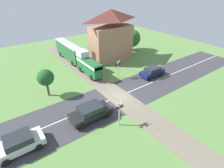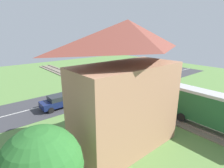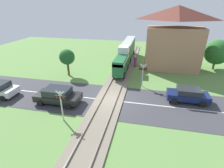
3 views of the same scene
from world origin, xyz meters
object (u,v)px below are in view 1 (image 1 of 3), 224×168
(car_near_crossing, at_px, (91,112))
(crossing_signal_east_approach, at_px, (118,67))
(pedestrian_by_station, at_px, (87,61))
(car_behind_queue, at_px, (19,143))
(car_far_side, at_px, (152,72))
(train, at_px, (75,55))
(station_building, at_px, (111,36))
(crossing_signal_west_approach, at_px, (119,111))

(car_near_crossing, distance_m, crossing_signal_east_approach, 9.43)
(pedestrian_by_station, bearing_deg, car_behind_queue, -136.77)
(pedestrian_by_station, bearing_deg, car_far_side, -57.42)
(crossing_signal_east_approach, relative_size, pedestrian_by_station, 1.60)
(train, height_order, car_near_crossing, train)
(train, distance_m, pedestrian_by_station, 2.06)
(train, height_order, station_building, station_building)
(car_behind_queue, xyz_separation_m, pedestrian_by_station, (13.00, 12.22, 0.00))
(car_near_crossing, distance_m, pedestrian_by_station, 13.72)
(car_near_crossing, xyz_separation_m, crossing_signal_west_approach, (1.73, -2.51, 0.98))
(train, distance_m, car_near_crossing, 13.89)
(car_near_crossing, distance_m, car_behind_queue, 6.75)
(station_building, bearing_deg, crossing_signal_east_approach, -118.41)
(car_far_side, distance_m, station_building, 9.95)
(car_behind_queue, distance_m, crossing_signal_east_approach, 15.43)
(train, xyz_separation_m, car_behind_queue, (-11.45, -13.02, -1.10))
(car_behind_queue, distance_m, pedestrian_by_station, 17.84)
(pedestrian_by_station, bearing_deg, crossing_signal_east_approach, -78.16)
(crossing_signal_east_approach, xyz_separation_m, pedestrian_by_station, (-1.43, 6.83, -1.00))
(train, xyz_separation_m, pedestrian_by_station, (1.55, -0.80, -1.09))
(car_far_side, distance_m, crossing_signal_west_approach, 11.84)
(train, xyz_separation_m, car_near_crossing, (-4.71, -13.02, -1.07))
(car_far_side, relative_size, station_building, 0.46)
(train, relative_size, car_behind_queue, 3.67)
(train, bearing_deg, station_building, -7.28)
(crossing_signal_east_approach, xyz_separation_m, station_building, (3.67, 6.79, 2.41))
(train, bearing_deg, crossing_signal_east_approach, -68.70)
(station_building, distance_m, pedestrian_by_station, 6.13)
(pedestrian_by_station, bearing_deg, car_near_crossing, -117.09)
(car_near_crossing, distance_m, car_far_side, 12.55)
(train, bearing_deg, car_near_crossing, -109.87)
(train, height_order, crossing_signal_west_approach, train)
(car_far_side, bearing_deg, car_near_crossing, -166.74)
(car_near_crossing, bearing_deg, crossing_signal_west_approach, -55.41)
(car_behind_queue, bearing_deg, car_near_crossing, -0.00)
(crossing_signal_east_approach, height_order, station_building, station_building)
(car_behind_queue, height_order, crossing_signal_east_approach, crossing_signal_east_approach)
(train, relative_size, crossing_signal_east_approach, 5.11)
(crossing_signal_east_approach, relative_size, station_building, 0.32)
(crossing_signal_east_approach, distance_m, pedestrian_by_station, 7.05)
(car_far_side, bearing_deg, crossing_signal_east_approach, 151.08)
(car_behind_queue, bearing_deg, crossing_signal_east_approach, 20.47)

